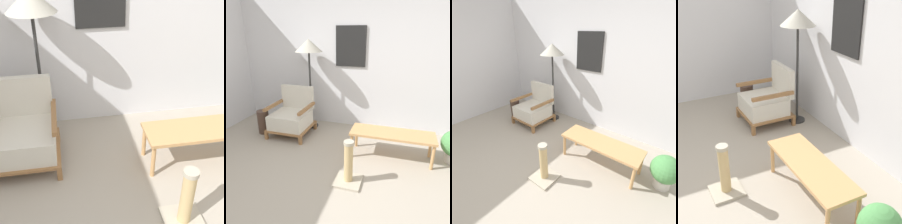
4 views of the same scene
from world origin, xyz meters
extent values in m
cube|color=silver|center=(0.00, 2.30, 1.35)|extent=(8.00, 0.06, 2.70)
cube|color=black|center=(-0.17, 2.25, 1.55)|extent=(0.56, 0.02, 0.72)
cube|color=olive|center=(-1.42, 1.19, 0.07)|extent=(0.05, 0.05, 0.14)
cube|color=olive|center=(-0.76, 1.19, 0.07)|extent=(0.05, 0.05, 0.14)
cube|color=olive|center=(-1.42, 1.84, 0.07)|extent=(0.05, 0.05, 0.14)
cube|color=olive|center=(-0.76, 1.84, 0.07)|extent=(0.05, 0.05, 0.14)
cube|color=olive|center=(-1.09, 1.52, 0.15)|extent=(0.71, 0.70, 0.03)
cube|color=silver|center=(-1.09, 1.50, 0.29)|extent=(0.63, 0.60, 0.25)
cube|color=silver|center=(-1.09, 1.83, 0.64)|extent=(0.63, 0.08, 0.43)
cube|color=olive|center=(-1.42, 1.52, 0.54)|extent=(0.05, 0.64, 0.05)
cube|color=olive|center=(-0.77, 1.52, 0.54)|extent=(0.05, 0.64, 0.05)
cylinder|color=#2D2D2D|center=(-0.88, 1.97, 0.01)|extent=(0.25, 0.25, 0.03)
cylinder|color=#2D2D2D|center=(-0.88, 1.97, 0.74)|extent=(0.04, 0.04, 1.44)
cone|color=#B2AD9E|center=(-0.88, 1.97, 1.57)|extent=(0.50, 0.50, 0.22)
cube|color=tan|center=(0.73, 1.24, 0.39)|extent=(1.22, 0.42, 0.04)
cylinder|color=tan|center=(0.16, 1.07, 0.19)|extent=(0.04, 0.04, 0.37)
cylinder|color=tan|center=(1.30, 1.07, 0.19)|extent=(0.04, 0.04, 0.37)
cylinder|color=tan|center=(0.16, 1.41, 0.19)|extent=(0.04, 0.04, 0.37)
cylinder|color=tan|center=(1.30, 1.41, 0.19)|extent=(0.04, 0.04, 0.37)
cylinder|color=#473328|center=(-1.63, 1.43, 0.22)|extent=(0.21, 0.21, 0.43)
cube|color=#B2A893|center=(0.26, 0.48, 0.01)|extent=(0.34, 0.34, 0.03)
cylinder|color=tan|center=(0.26, 0.48, 0.29)|extent=(0.11, 0.11, 0.51)
cylinder|color=#B2A893|center=(0.26, 0.48, 0.56)|extent=(0.13, 0.13, 0.04)
camera|label=1|loc=(-0.66, -1.17, 2.22)|focal=50.00mm
camera|label=2|loc=(0.81, -1.78, 1.83)|focal=35.00mm
camera|label=3|loc=(1.65, -0.80, 1.97)|focal=28.00mm
camera|label=4|loc=(2.95, -0.15, 2.24)|focal=50.00mm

